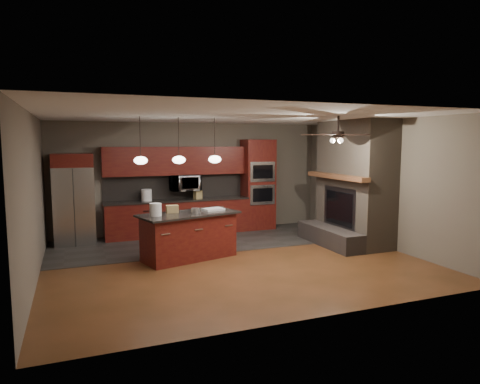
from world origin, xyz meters
name	(u,v)px	position (x,y,z in m)	size (l,w,h in m)	color
ground	(234,260)	(0.00, 0.00, 0.00)	(7.00, 7.00, 0.00)	brown
ceiling	(233,116)	(0.00, 0.00, 2.80)	(7.00, 6.00, 0.02)	white
back_wall	(193,178)	(0.00, 3.00, 1.40)	(7.00, 0.02, 2.80)	#655F51
right_wall	(381,183)	(3.50, 0.00, 1.40)	(0.02, 6.00, 2.80)	#655F51
left_wall	(33,198)	(-3.50, 0.00, 1.40)	(0.02, 6.00, 2.80)	#655F51
slate_tile_patch	(207,241)	(0.00, 1.80, 0.01)	(7.00, 2.40, 0.01)	#2E2B29
fireplace_column	(352,187)	(3.04, 0.40, 1.30)	(1.30, 2.10, 2.80)	brown
back_cabinetry	(177,199)	(-0.48, 2.74, 0.89)	(3.59, 0.64, 2.20)	maroon
oven_tower	(258,185)	(1.70, 2.69, 1.19)	(0.80, 0.63, 2.38)	maroon
microwave	(185,183)	(-0.27, 2.75, 1.30)	(0.73, 0.41, 0.50)	silver
refrigerator	(74,199)	(-2.89, 2.62, 1.03)	(0.88, 0.75, 2.06)	silver
kitchen_island	(189,236)	(-0.78, 0.45, 0.47)	(2.11, 1.36, 0.92)	maroon
white_bucket	(155,210)	(-1.45, 0.35, 1.04)	(0.22, 0.22, 0.24)	silver
paint_can	(195,211)	(-0.67, 0.35, 0.97)	(0.16, 0.16, 0.11)	#BBBCC0
paint_tray	(213,209)	(-0.22, 0.61, 0.94)	(0.41, 0.29, 0.04)	white
cardboard_box	(172,209)	(-1.07, 0.61, 0.99)	(0.23, 0.17, 0.15)	#947D4C
counter_bucket	(147,195)	(-1.24, 2.70, 1.04)	(0.25, 0.25, 0.28)	white
counter_box	(198,195)	(0.03, 2.65, 1.00)	(0.18, 0.14, 0.20)	tan
pendant_left	(141,160)	(-1.65, 0.70, 1.96)	(0.26, 0.26, 0.92)	black
pendant_center	(179,160)	(-0.90, 0.70, 1.96)	(0.26, 0.26, 0.92)	black
pendant_right	(215,159)	(-0.15, 0.70, 1.96)	(0.26, 0.26, 0.92)	black
ceiling_fan	(338,134)	(1.80, -0.80, 2.46)	(1.27, 1.33, 0.41)	black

